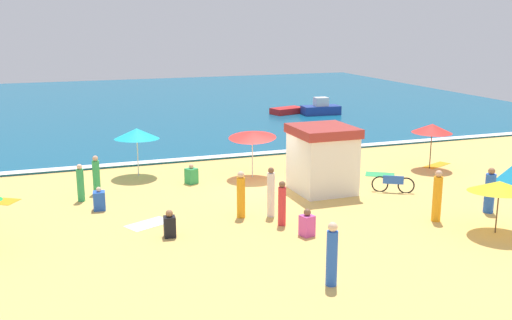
# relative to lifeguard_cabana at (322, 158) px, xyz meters

# --- Properties ---
(ground_plane) EXTENTS (60.00, 60.00, 0.00)m
(ground_plane) POSITION_rel_lifeguard_cabana_xyz_m (-2.00, 1.27, -1.45)
(ground_plane) COLOR #EDBC60
(ocean_water) EXTENTS (60.00, 44.00, 0.10)m
(ocean_water) POSITION_rel_lifeguard_cabana_xyz_m (-2.00, 29.27, -1.40)
(ocean_water) COLOR #0F567A
(ocean_water) RESTS_ON ground_plane
(wave_breaker_foam) EXTENTS (57.00, 0.70, 0.01)m
(wave_breaker_foam) POSITION_rel_lifeguard_cabana_xyz_m (-2.00, 7.57, -1.35)
(wave_breaker_foam) COLOR white
(wave_breaker_foam) RESTS_ON ocean_water
(lifeguard_cabana) EXTENTS (2.50, 2.67, 2.85)m
(lifeguard_cabana) POSITION_rel_lifeguard_cabana_xyz_m (0.00, 0.00, 0.00)
(lifeguard_cabana) COLOR white
(lifeguard_cabana) RESTS_ON ground_plane
(beach_umbrella_0) EXTENTS (2.39, 2.39, 2.28)m
(beach_umbrella_0) POSITION_rel_lifeguard_cabana_xyz_m (6.84, 1.81, 0.58)
(beach_umbrella_0) COLOR #4C3823
(beach_umbrella_0) RESTS_ON ground_plane
(beach_umbrella_3) EXTENTS (2.72, 2.73, 1.95)m
(beach_umbrella_3) POSITION_rel_lifeguard_cabana_xyz_m (3.44, -6.79, 0.23)
(beach_umbrella_3) COLOR #4C3823
(beach_umbrella_3) RESTS_ON ground_plane
(beach_umbrella_5) EXTENTS (2.94, 2.95, 2.33)m
(beach_umbrella_5) POSITION_rel_lifeguard_cabana_xyz_m (-7.07, 5.28, 0.60)
(beach_umbrella_5) COLOR silver
(beach_umbrella_5) RESTS_ON ground_plane
(beach_umbrella_6) EXTENTS (3.09, 3.10, 2.33)m
(beach_umbrella_6) POSITION_rel_lifeguard_cabana_xyz_m (-2.03, 3.25, 0.61)
(beach_umbrella_6) COLOR silver
(beach_umbrella_6) RESTS_ON ground_plane
(parked_bicycle) EXTENTS (1.58, 1.00, 0.76)m
(parked_bicycle) POSITION_rel_lifeguard_cabana_xyz_m (2.81, -1.21, -1.07)
(parked_bicycle) COLOR black
(parked_bicycle) RESTS_ON ground_plane
(beachgoer_0) EXTENTS (0.52, 0.52, 0.97)m
(beachgoer_0) POSITION_rel_lifeguard_cabana_xyz_m (-2.89, -4.81, -1.04)
(beachgoer_0) COLOR #D84CA5
(beachgoer_0) RESTS_ON ground_plane
(beachgoer_1) EXTENTS (0.33, 0.33, 1.91)m
(beachgoer_1) POSITION_rel_lifeguard_cabana_xyz_m (-3.30, -2.44, -0.53)
(beachgoer_1) COLOR white
(beachgoer_1) RESTS_ON ground_plane
(beachgoer_2) EXTENTS (0.43, 0.43, 1.93)m
(beachgoer_2) POSITION_rel_lifeguard_cabana_xyz_m (2.26, -5.00, -0.53)
(beachgoer_2) COLOR orange
(beachgoer_2) RESTS_ON ground_plane
(beachgoer_3) EXTENTS (0.50, 0.50, 0.93)m
(beachgoer_3) POSITION_rel_lifeguard_cabana_xyz_m (-9.33, 0.55, -1.06)
(beachgoer_3) COLOR blue
(beachgoer_3) RESTS_ON ground_plane
(beachgoer_4) EXTENTS (0.40, 0.40, 1.66)m
(beachgoer_4) POSITION_rel_lifeguard_cabana_xyz_m (-3.29, -3.51, -0.65)
(beachgoer_4) COLOR red
(beachgoer_4) RESTS_ON ground_plane
(beachgoer_5) EXTENTS (0.62, 0.62, 0.91)m
(beachgoer_5) POSITION_rel_lifeguard_cabana_xyz_m (-5.01, 3.12, -1.07)
(beachgoer_5) COLOR green
(beachgoer_5) RESTS_ON ground_plane
(beachgoer_6) EXTENTS (0.44, 0.44, 1.66)m
(beachgoer_6) POSITION_rel_lifeguard_cabana_xyz_m (-9.20, 2.91, -0.66)
(beachgoer_6) COLOR green
(beachgoer_6) RESTS_ON ground_plane
(beachgoer_7) EXTENTS (0.43, 0.43, 0.97)m
(beachgoer_7) POSITION_rel_lifeguard_cabana_xyz_m (-7.36, -3.33, -1.03)
(beachgoer_7) COLOR black
(beachgoer_7) RESTS_ON ground_plane
(beachgoer_8) EXTENTS (0.36, 0.36, 1.86)m
(beachgoer_8) POSITION_rel_lifeguard_cabana_xyz_m (-3.89, -8.66, -0.55)
(beachgoer_8) COLOR blue
(beachgoer_8) RESTS_ON ground_plane
(beachgoer_10) EXTENTS (0.42, 0.42, 1.78)m
(beachgoer_10) POSITION_rel_lifeguard_cabana_xyz_m (4.78, -4.84, -0.62)
(beachgoer_10) COLOR blue
(beachgoer_10) RESTS_ON ground_plane
(beachgoer_11) EXTENTS (0.33, 0.33, 1.56)m
(beachgoer_11) POSITION_rel_lifeguard_cabana_xyz_m (-9.91, 2.01, -0.71)
(beachgoer_11) COLOR green
(beachgoer_11) RESTS_ON ground_plane
(beachgoer_12) EXTENTS (0.40, 0.40, 1.79)m
(beachgoer_12) POSITION_rel_lifeguard_cabana_xyz_m (-4.40, -2.17, -0.59)
(beachgoer_12) COLOR orange
(beachgoer_12) RESTS_ON ground_plane
(beach_towel_0) EXTENTS (1.64, 1.51, 0.01)m
(beach_towel_0) POSITION_rel_lifeguard_cabana_xyz_m (3.87, 1.58, -1.45)
(beach_towel_0) COLOR green
(beach_towel_0) RESTS_ON ground_plane
(beach_towel_1) EXTENTS (1.84, 1.27, 0.01)m
(beach_towel_1) POSITION_rel_lifeguard_cabana_xyz_m (7.58, 2.25, -1.45)
(beach_towel_1) COLOR orange
(beach_towel_1) RESTS_ON ground_plane
(beach_towel_2) EXTENTS (1.57, 1.46, 0.01)m
(beach_towel_2) POSITION_rel_lifeguard_cabana_xyz_m (-13.02, 3.07, -1.45)
(beach_towel_2) COLOR orange
(beach_towel_2) RESTS_ON ground_plane
(beach_towel_3) EXTENTS (1.82, 1.47, 0.01)m
(beach_towel_3) POSITION_rel_lifeguard_cabana_xyz_m (-7.83, -1.77, -1.45)
(beach_towel_3) COLOR white
(beach_towel_3) RESTS_ON ground_plane
(small_boat_0) EXTENTS (2.76, 1.96, 0.46)m
(small_boat_0) POSITION_rel_lifeguard_cabana_xyz_m (6.77, 20.10, -1.12)
(small_boat_0) COLOR red
(small_boat_0) RESTS_ON ocean_water
(small_boat_1) EXTENTS (2.95, 1.55, 1.31)m
(small_boat_1) POSITION_rel_lifeguard_cabana_xyz_m (9.06, 18.87, -0.91)
(small_boat_1) COLOR navy
(small_boat_1) RESTS_ON ocean_water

